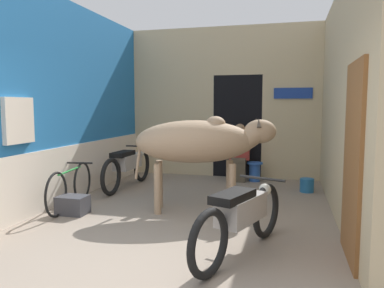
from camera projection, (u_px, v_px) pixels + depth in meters
The scene contains 12 objects.
ground_plane at pixel (128, 274), 3.66m from camera, with size 30.00×30.00×0.00m, color gray.
wall_left_shopfront at pixel (70, 105), 6.58m from camera, with size 0.25×5.26×3.42m.
wall_back_with_doorway at pixel (230, 112), 8.80m from camera, with size 4.33×0.93×3.42m.
wall_right_with_door at pixel (344, 102), 5.40m from camera, with size 0.22×5.26×3.42m.
cow at pixel (201, 142), 5.78m from camera, with size 2.23×1.16×1.48m.
motorcycle_near at pixel (241, 215), 4.08m from camera, with size 0.84×1.93×0.79m.
motorcycle_far at pixel (128, 165), 7.46m from camera, with size 0.58×2.06×0.80m.
bicycle at pixel (70, 187), 5.97m from camera, with size 0.44×1.62×0.69m.
shopkeeper_seated at pixel (239, 151), 8.12m from camera, with size 0.43×0.34×1.25m.
plastic_stool at pixel (255, 171), 8.14m from camera, with size 0.35×0.35×0.41m.
crate at pixel (73, 205), 5.67m from camera, with size 0.44×0.32×0.28m.
bucket at pixel (307, 185), 7.12m from camera, with size 0.26×0.26×0.26m.
Camera 1 is at (1.50, -3.24, 1.64)m, focal length 35.00 mm.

